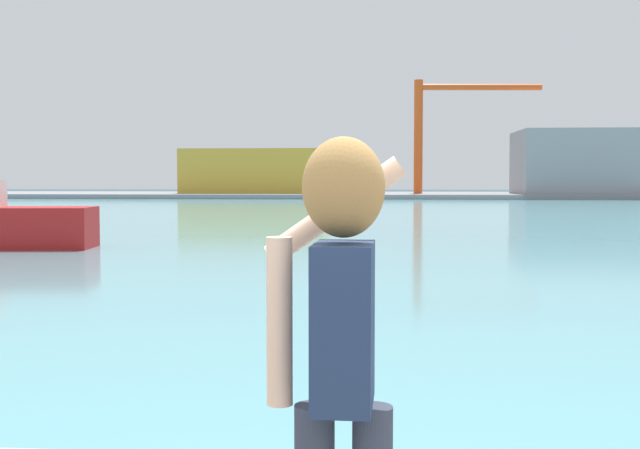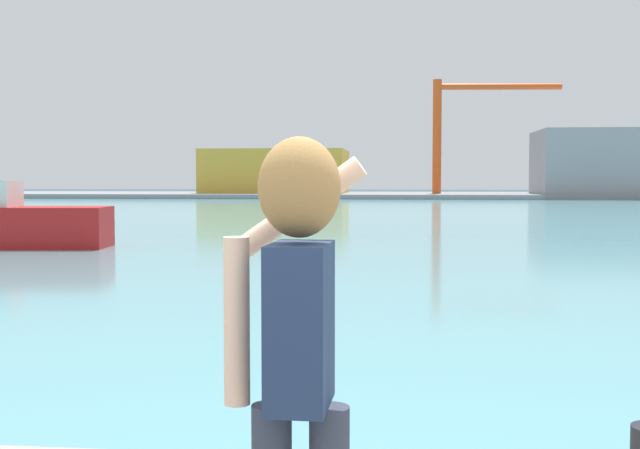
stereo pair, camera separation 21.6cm
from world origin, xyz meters
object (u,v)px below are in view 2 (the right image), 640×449
at_px(boat_moored, 2,222).
at_px(person_photographer, 297,335).
at_px(warehouse_left, 277,171).
at_px(port_crane, 459,119).
at_px(warehouse_right, 597,162).

bearing_deg(boat_moored, person_photographer, -66.32).
distance_m(boat_moored, warehouse_left, 70.55).
distance_m(person_photographer, port_crane, 90.07).
distance_m(warehouse_right, port_crane, 15.85).
distance_m(warehouse_left, warehouse_right, 36.48).
bearing_deg(port_crane, warehouse_left, 173.26).
xyz_separation_m(boat_moored, warehouse_right, (33.93, 66.86, 3.19)).
bearing_deg(boat_moored, warehouse_left, 85.86).
height_order(person_photographer, warehouse_right, warehouse_right).
bearing_deg(warehouse_right, person_photographer, -103.74).
height_order(person_photographer, port_crane, port_crane).
bearing_deg(warehouse_left, port_crane, -6.74).
xyz_separation_m(boat_moored, warehouse_left, (-2.35, 70.48, 2.23)).
distance_m(boat_moored, warehouse_right, 75.05).
xyz_separation_m(warehouse_right, port_crane, (-15.04, 1.10, 4.88)).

